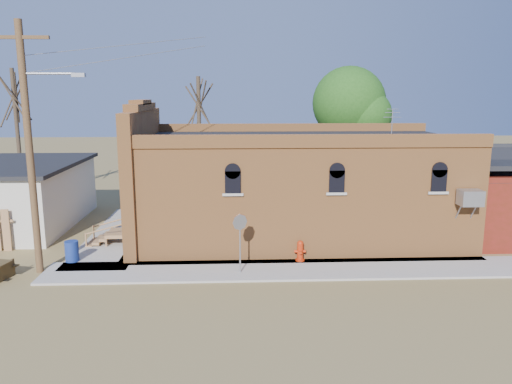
{
  "coord_description": "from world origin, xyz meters",
  "views": [
    {
      "loc": [
        -0.92,
        -16.76,
        6.53
      ],
      "look_at": [
        -0.02,
        4.04,
        2.4
      ],
      "focal_mm": 35.0,
      "sensor_mm": 36.0,
      "label": 1
    }
  ],
  "objects_px": {
    "utility_pole": "(30,144)",
    "trash_barrel": "(72,251)",
    "brick_bar": "(291,187)",
    "fire_hydrant": "(300,251)",
    "stop_sign": "(240,228)"
  },
  "relations": [
    {
      "from": "utility_pole",
      "to": "trash_barrel",
      "type": "bearing_deg",
      "value": 48.35
    },
    {
      "from": "brick_bar",
      "to": "fire_hydrant",
      "type": "relative_size",
      "value": 19.96
    },
    {
      "from": "fire_hydrant",
      "to": "trash_barrel",
      "type": "relative_size",
      "value": 1.02
    },
    {
      "from": "utility_pole",
      "to": "fire_hydrant",
      "type": "height_order",
      "value": "utility_pole"
    },
    {
      "from": "fire_hydrant",
      "to": "stop_sign",
      "type": "bearing_deg",
      "value": -138.64
    },
    {
      "from": "brick_bar",
      "to": "utility_pole",
      "type": "xyz_separation_m",
      "value": [
        -9.79,
        -4.29,
        2.43
      ]
    },
    {
      "from": "fire_hydrant",
      "to": "stop_sign",
      "type": "height_order",
      "value": "stop_sign"
    },
    {
      "from": "utility_pole",
      "to": "stop_sign",
      "type": "distance_m",
      "value": 8.0
    },
    {
      "from": "fire_hydrant",
      "to": "trash_barrel",
      "type": "bearing_deg",
      "value": -167.62
    },
    {
      "from": "brick_bar",
      "to": "trash_barrel",
      "type": "height_order",
      "value": "brick_bar"
    },
    {
      "from": "stop_sign",
      "to": "fire_hydrant",
      "type": "bearing_deg",
      "value": 18.86
    },
    {
      "from": "brick_bar",
      "to": "utility_pole",
      "type": "distance_m",
      "value": 10.96
    },
    {
      "from": "brick_bar",
      "to": "stop_sign",
      "type": "distance_m",
      "value": 5.47
    },
    {
      "from": "utility_pole",
      "to": "trash_barrel",
      "type": "distance_m",
      "value": 4.47
    },
    {
      "from": "utility_pole",
      "to": "fire_hydrant",
      "type": "bearing_deg",
      "value": 3.5
    }
  ]
}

